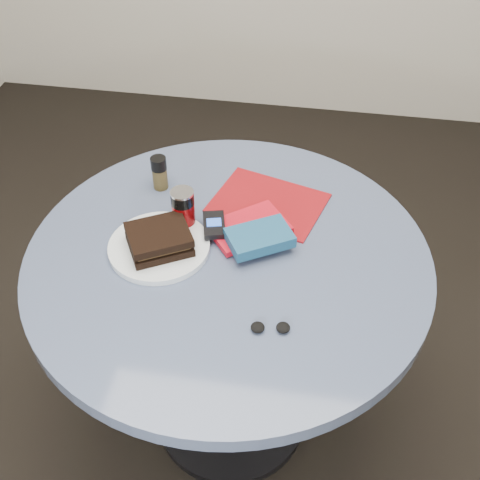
% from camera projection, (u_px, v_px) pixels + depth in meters
% --- Properties ---
extents(ground, '(4.00, 4.00, 0.00)m').
position_uv_depth(ground, '(231.00, 416.00, 1.99)').
color(ground, black).
rests_on(ground, ground).
extents(table, '(1.00, 1.00, 0.75)m').
position_uv_depth(table, '(229.00, 298.00, 1.59)').
color(table, black).
rests_on(table, ground).
extents(plate, '(0.33, 0.33, 0.02)m').
position_uv_depth(plate, '(159.00, 247.00, 1.48)').
color(plate, white).
rests_on(plate, table).
extents(sandwich, '(0.19, 0.18, 0.05)m').
position_uv_depth(sandwich, '(159.00, 239.00, 1.45)').
color(sandwich, black).
rests_on(sandwich, plate).
extents(soda_can, '(0.07, 0.07, 0.11)m').
position_uv_depth(soda_can, '(183.00, 209.00, 1.51)').
color(soda_can, '#6B0507').
rests_on(soda_can, table).
extents(pepper_grinder, '(0.06, 0.06, 0.10)m').
position_uv_depth(pepper_grinder, '(160.00, 173.00, 1.64)').
color(pepper_grinder, '#43391C').
rests_on(pepper_grinder, table).
extents(magazine, '(0.33, 0.29, 0.01)m').
position_uv_depth(magazine, '(268.00, 203.00, 1.62)').
color(magazine, maroon).
rests_on(magazine, table).
extents(red_book, '(0.23, 0.22, 0.02)m').
position_uv_depth(red_book, '(248.00, 228.00, 1.53)').
color(red_book, '#AE0D1C').
rests_on(red_book, magazine).
extents(novel, '(0.18, 0.16, 0.03)m').
position_uv_depth(novel, '(260.00, 238.00, 1.47)').
color(novel, navy).
rests_on(novel, red_book).
extents(mp3_player, '(0.08, 0.10, 0.02)m').
position_uv_depth(mp3_player, '(214.00, 225.00, 1.51)').
color(mp3_player, black).
rests_on(mp3_player, red_book).
extents(headphones, '(0.09, 0.04, 0.02)m').
position_uv_depth(headphones, '(270.00, 327.00, 1.30)').
color(headphones, black).
rests_on(headphones, table).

